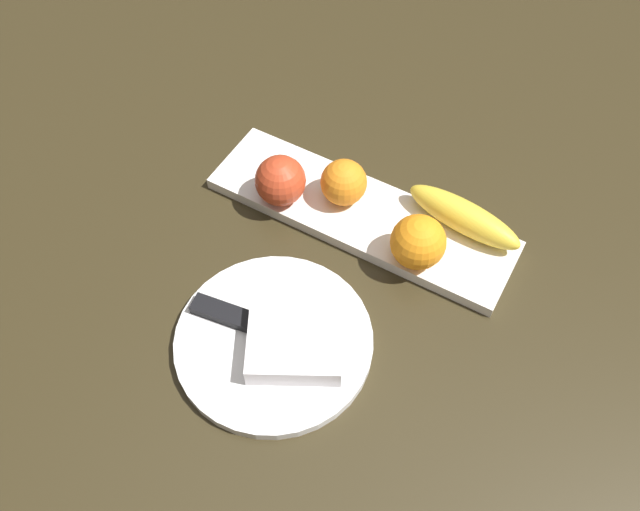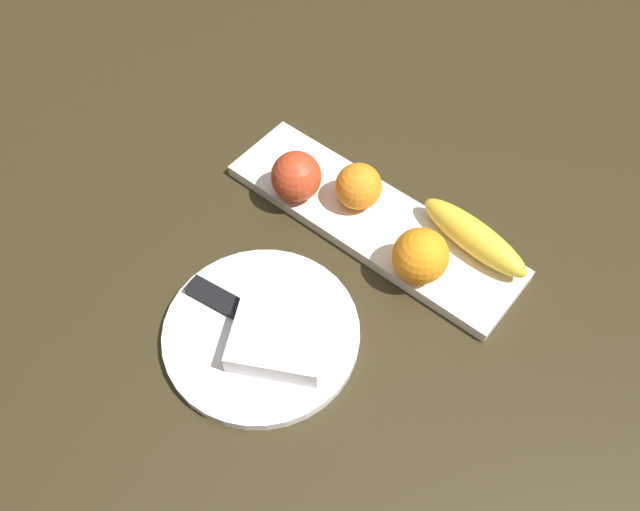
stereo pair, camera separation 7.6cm
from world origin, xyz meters
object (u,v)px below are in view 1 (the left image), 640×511
apple (280,181)px  banana (464,217)px  fruit_tray (360,214)px  orange_near_apple (343,184)px  orange_near_banana (418,242)px  dinner_plate (274,341)px  knife (240,319)px  folded_napkin (295,343)px

apple → banana: size_ratio=0.42×
fruit_tray → orange_near_apple: size_ratio=6.77×
orange_near_banana → dinner_plate: size_ratio=0.30×
fruit_tray → knife: knife is taller
orange_near_banana → dinner_plate: (-0.10, -0.18, -0.04)m
knife → orange_near_banana: bearing=43.9°
apple → folded_napkin: (0.13, -0.18, -0.02)m
orange_near_apple → knife: (-0.02, -0.22, -0.03)m
orange_near_apple → folded_napkin: 0.23m
folded_napkin → knife: size_ratio=0.58×
orange_near_apple → folded_napkin: (0.06, -0.22, -0.02)m
banana → dinner_plate: banana is taller
orange_near_apple → orange_near_banana: (0.13, -0.04, 0.00)m
folded_napkin → fruit_tray: bearing=97.6°
apple → knife: size_ratio=0.37×
fruit_tray → banana: bearing=17.8°
banana → dinner_plate: bearing=71.2°
apple → orange_near_apple: bearing=27.7°
banana → folded_napkin: (-0.10, -0.26, -0.01)m
fruit_tray → folded_napkin: size_ratio=3.93×
orange_near_banana → folded_napkin: size_ratio=0.65×
apple → banana: bearing=17.9°
dinner_plate → knife: size_ratio=1.28×
orange_near_apple → dinner_plate: size_ratio=0.26×
apple → dinner_plate: size_ratio=0.29×
knife → fruit_tray: bearing=69.6°
dinner_plate → folded_napkin: bearing=0.0°
apple → knife: bearing=-73.1°
dinner_plate → knife: 0.05m
fruit_tray → apple: 0.12m
orange_near_banana → knife: orange_near_banana is taller
folded_napkin → banana: bearing=69.4°
orange_near_banana → knife: bearing=-127.7°
fruit_tray → orange_near_apple: 0.05m
fruit_tray → apple: (-0.10, -0.03, 0.04)m
folded_napkin → orange_near_banana: bearing=70.1°
orange_near_banana → knife: 0.23m
orange_near_apple → dinner_plate: bearing=-82.1°
banana → apple: bearing=25.1°
fruit_tray → knife: 0.22m
orange_near_banana → dinner_plate: bearing=-117.5°
dinner_plate → knife: knife is taller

